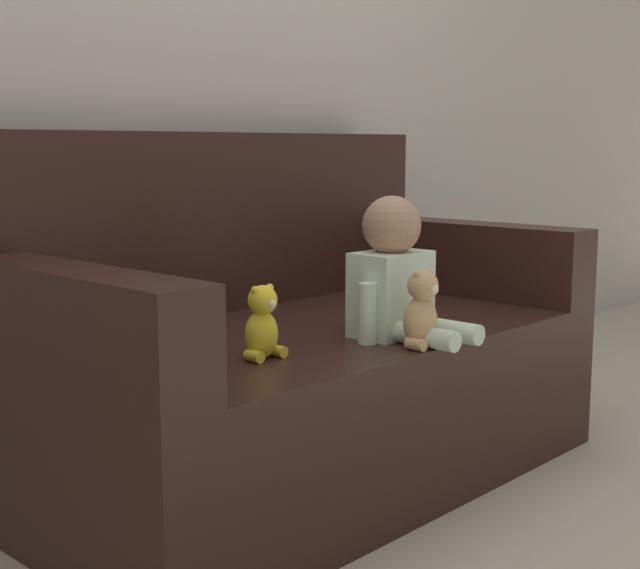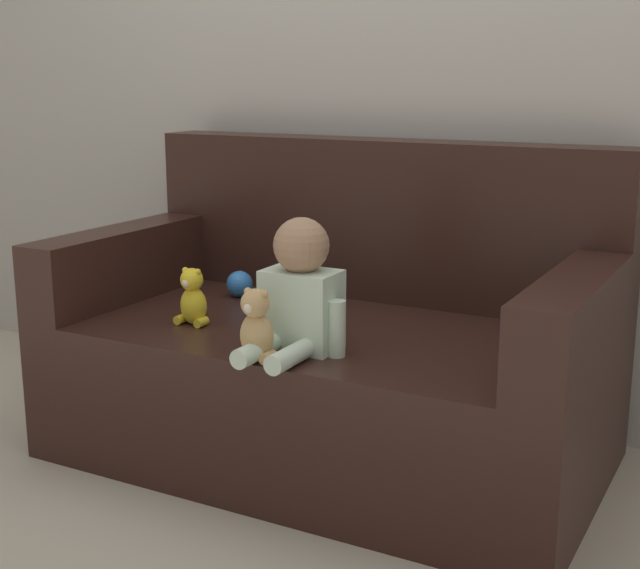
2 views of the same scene
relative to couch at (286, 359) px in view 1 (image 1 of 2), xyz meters
name	(u,v)px [view 1 (image 1 of 2)]	position (x,y,z in m)	size (l,w,h in m)	color
ground_plane	(303,474)	(0.00, -0.07, -0.34)	(12.00, 12.00, 0.00)	#B7AD99
wall_back	(174,37)	(0.00, 0.50, 0.96)	(8.00, 0.05, 2.60)	#ADA89E
couch	(286,359)	(0.00, 0.00, 0.00)	(1.71, 0.95, 1.00)	black
person_baby	(396,276)	(0.06, -0.36, 0.28)	(0.29, 0.33, 0.38)	silver
teddy_bear_brown	(422,311)	(0.00, -0.49, 0.21)	(0.12, 0.09, 0.20)	tan
plush_toy_side	(262,324)	(-0.36, -0.29, 0.20)	(0.11, 0.08, 0.18)	yellow
toy_ball	(148,323)	(-0.43, 0.08, 0.16)	(0.09, 0.09, 0.09)	#337FDB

